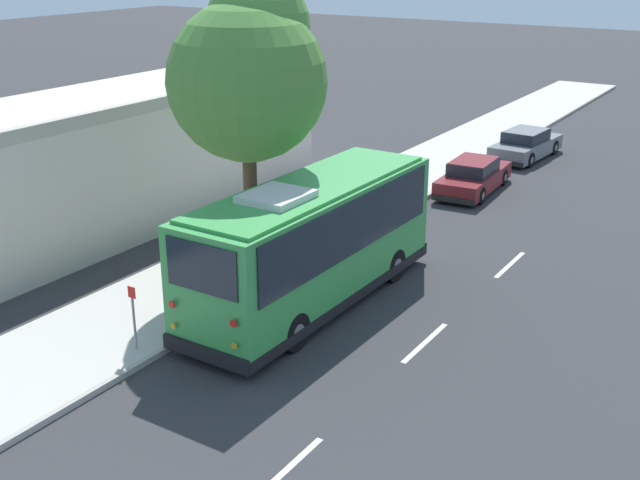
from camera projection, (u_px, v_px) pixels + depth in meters
ground_plane at (313, 303)px, 21.77m from camera, size 160.00×160.00×0.00m
sidewalk_slab at (215, 275)px, 23.44m from camera, size 80.00×3.74×0.15m
curb_strip at (269, 289)px, 22.47m from camera, size 80.00×0.14×0.15m
shuttle_bus at (312, 238)px, 21.09m from camera, size 8.94×2.72×3.53m
parked_sedan_maroon at (473, 177)px, 31.34m from camera, size 4.75×1.98×1.30m
parked_sedan_gray at (526, 145)px, 36.22m from camera, size 4.70×2.06×1.32m
street_tree at (249, 70)px, 21.35m from camera, size 4.33×4.33×8.39m
sign_post_near at (134, 317)px, 18.71m from camera, size 0.06×0.22×1.60m
sign_post_far at (179, 304)px, 20.04m from camera, size 0.06×0.06×1.10m
fire_hydrant at (385, 202)px, 28.38m from camera, size 0.22×0.22×0.81m
building_backdrop at (93, 162)px, 27.66m from camera, size 18.24×6.19×4.57m
lane_stripe_behind at (286, 470)px, 14.86m from camera, size 2.40×0.14×0.01m
lane_stripe_mid at (425, 343)px, 19.61m from camera, size 2.40×0.14×0.01m
lane_stripe_ahead at (510, 265)px, 24.36m from camera, size 2.40×0.14×0.01m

